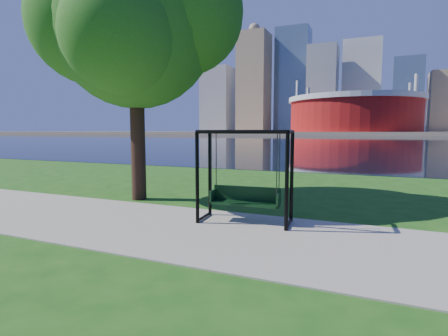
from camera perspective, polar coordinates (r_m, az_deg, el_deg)
The scene contains 8 objects.
ground at distance 8.43m, azimuth 0.34°, elevation -9.77°, with size 900.00×900.00×0.00m, color #1E5114.
path at distance 7.99m, azimuth -1.08°, elevation -10.56°, with size 120.00×4.00×0.03m, color #9E937F.
river at distance 109.54m, azimuth 21.76°, elevation 4.39°, with size 900.00×180.00×0.02m, color black.
far_bank at distance 313.49m, azimuth 22.88°, elevation 5.30°, with size 900.00×228.00×2.00m, color #937F60.
stadium at distance 243.12m, azimuth 20.46°, elevation 8.45°, with size 83.00×83.00×32.00m.
skyline at distance 328.67m, azimuth 22.40°, elevation 11.43°, with size 392.00×66.00×96.50m.
swing at distance 8.69m, azimuth 3.49°, elevation -1.73°, with size 2.36×1.19×2.33m.
park_tree at distance 12.60m, azimuth -14.39°, elevation 21.99°, with size 6.72×6.07×8.35m.
Camera 1 is at (3.17, -7.47, 2.29)m, focal length 28.00 mm.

